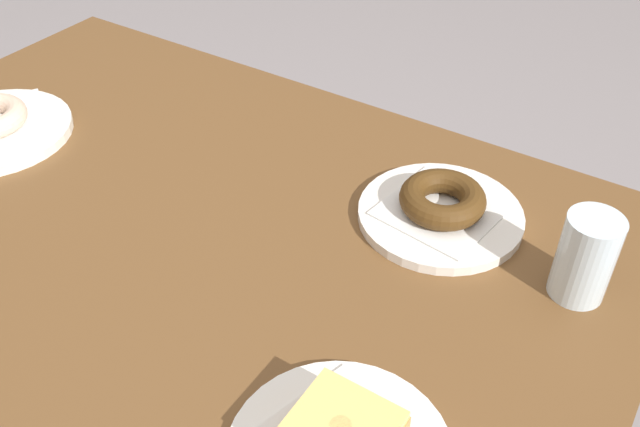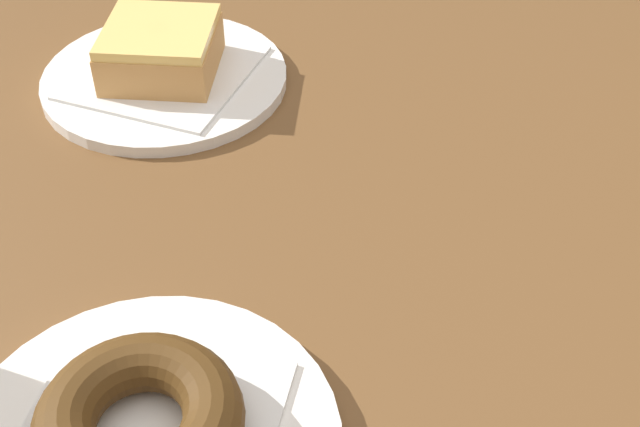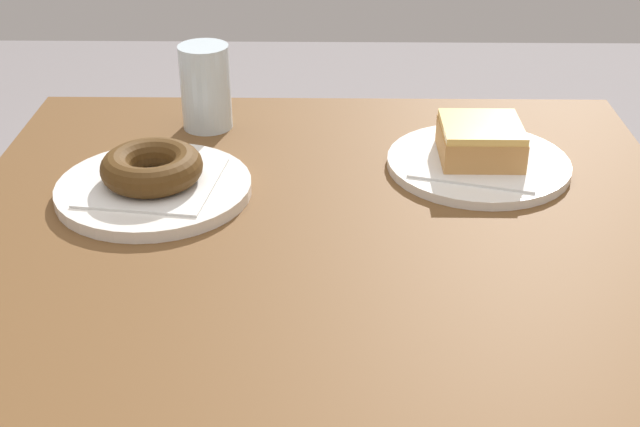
% 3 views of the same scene
% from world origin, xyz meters
% --- Properties ---
extents(table, '(1.14, 0.77, 0.70)m').
position_xyz_m(table, '(0.00, 0.00, 0.62)').
color(table, brown).
rests_on(table, ground_plane).
extents(plate_glazed_square, '(0.21, 0.21, 0.01)m').
position_xyz_m(plate_glazed_square, '(0.36, -0.18, 0.71)').
color(plate_glazed_square, white).
rests_on(plate_glazed_square, table).
extents(napkin_glazed_square, '(0.17, 0.17, 0.00)m').
position_xyz_m(napkin_glazed_square, '(0.36, -0.18, 0.71)').
color(napkin_glazed_square, white).
rests_on(napkin_glazed_square, plate_glazed_square).
extents(donut_glazed_square, '(0.09, 0.09, 0.04)m').
position_xyz_m(donut_glazed_square, '(0.36, -0.18, 0.74)').
color(donut_glazed_square, tan).
rests_on(donut_glazed_square, napkin_glazed_square).
extents(donut_chocolate_ring, '(0.11, 0.11, 0.03)m').
position_xyz_m(donut_chocolate_ring, '(0.29, 0.19, 0.73)').
color(donut_chocolate_ring, '#4A2F12').
rests_on(donut_chocolate_ring, napkin_chocolate_ring).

